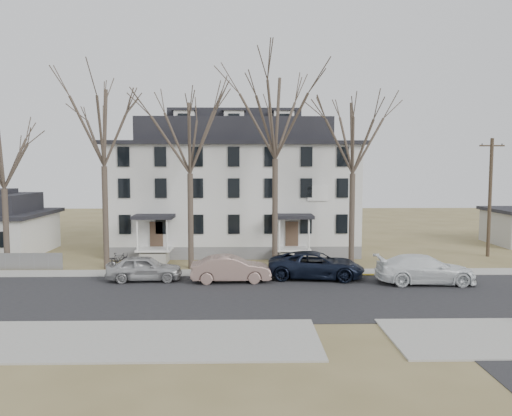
{
  "coord_description": "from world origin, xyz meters",
  "views": [
    {
      "loc": [
        -1.09,
        -25.45,
        7.33
      ],
      "look_at": [
        -0.37,
        9.0,
        4.39
      ],
      "focal_mm": 35.0,
      "sensor_mm": 36.0,
      "label": 1
    }
  ],
  "objects_px": {
    "car_tan": "(231,269)",
    "car_navy": "(316,266)",
    "tree_center": "(275,112)",
    "car_silver": "(144,269)",
    "car_white": "(425,270)",
    "bicycle_left": "(122,259)",
    "tree_mid_right": "(353,133)",
    "bicycle_right": "(119,260)",
    "tree_far_left": "(103,122)",
    "utility_pole_far": "(490,196)",
    "boarding_house": "(235,188)",
    "tree_bungalow": "(3,154)",
    "tree_mid_left": "(190,133)"
  },
  "relations": [
    {
      "from": "car_silver",
      "to": "car_navy",
      "type": "xyz_separation_m",
      "value": [
        11.0,
        0.47,
        0.05
      ]
    },
    {
      "from": "car_white",
      "to": "bicycle_left",
      "type": "height_order",
      "value": "car_white"
    },
    {
      "from": "tree_far_left",
      "to": "tree_mid_right",
      "type": "xyz_separation_m",
      "value": [
        17.5,
        0.0,
        -0.74
      ]
    },
    {
      "from": "car_tan",
      "to": "car_white",
      "type": "distance_m",
      "value": 12.07
    },
    {
      "from": "utility_pole_far",
      "to": "car_tan",
      "type": "relative_size",
      "value": 1.9
    },
    {
      "from": "utility_pole_far",
      "to": "bicycle_left",
      "type": "distance_m",
      "value": 29.25
    },
    {
      "from": "tree_mid_left",
      "to": "tree_center",
      "type": "xyz_separation_m",
      "value": [
        6.0,
        0.0,
        1.48
      ]
    },
    {
      "from": "utility_pole_far",
      "to": "car_white",
      "type": "height_order",
      "value": "utility_pole_far"
    },
    {
      "from": "car_silver",
      "to": "car_white",
      "type": "distance_m",
      "value": 17.58
    },
    {
      "from": "utility_pole_far",
      "to": "car_navy",
      "type": "xyz_separation_m",
      "value": [
        -15.02,
        -7.67,
        -4.05
      ]
    },
    {
      "from": "tree_far_left",
      "to": "utility_pole_far",
      "type": "distance_m",
      "value": 30.29
    },
    {
      "from": "boarding_house",
      "to": "tree_bungalow",
      "type": "relative_size",
      "value": 1.93
    },
    {
      "from": "car_silver",
      "to": "car_white",
      "type": "height_order",
      "value": "car_white"
    },
    {
      "from": "tree_mid_right",
      "to": "utility_pole_far",
      "type": "height_order",
      "value": "tree_mid_right"
    },
    {
      "from": "car_navy",
      "to": "car_silver",
      "type": "bearing_deg",
      "value": 100.13
    },
    {
      "from": "car_navy",
      "to": "car_white",
      "type": "xyz_separation_m",
      "value": [
        6.55,
        -1.56,
        0.02
      ]
    },
    {
      "from": "tree_bungalow",
      "to": "car_navy",
      "type": "bearing_deg",
      "value": -9.18
    },
    {
      "from": "tree_mid_right",
      "to": "bicycle_left",
      "type": "xyz_separation_m",
      "value": [
        -16.76,
        1.29,
        -9.19
      ]
    },
    {
      "from": "tree_center",
      "to": "tree_bungalow",
      "type": "height_order",
      "value": "tree_center"
    },
    {
      "from": "tree_mid_left",
      "to": "tree_far_left",
      "type": "bearing_deg",
      "value": 180.0
    },
    {
      "from": "tree_far_left",
      "to": "tree_mid_left",
      "type": "distance_m",
      "value": 6.05
    },
    {
      "from": "boarding_house",
      "to": "tree_bungalow",
      "type": "xyz_separation_m",
      "value": [
        -16.0,
        -8.15,
        2.74
      ]
    },
    {
      "from": "car_tan",
      "to": "car_navy",
      "type": "distance_m",
      "value": 5.57
    },
    {
      "from": "car_silver",
      "to": "boarding_house",
      "type": "bearing_deg",
      "value": -26.95
    },
    {
      "from": "tree_bungalow",
      "to": "tree_mid_left",
      "type": "bearing_deg",
      "value": 0.0
    },
    {
      "from": "tree_far_left",
      "to": "utility_pole_far",
      "type": "relative_size",
      "value": 1.44
    },
    {
      "from": "boarding_house",
      "to": "car_white",
      "type": "distance_m",
      "value": 18.4
    },
    {
      "from": "tree_center",
      "to": "utility_pole_far",
      "type": "bearing_deg",
      "value": 13.5
    },
    {
      "from": "tree_mid_right",
      "to": "bicycle_right",
      "type": "bearing_deg",
      "value": 177.09
    },
    {
      "from": "boarding_house",
      "to": "tree_far_left",
      "type": "relative_size",
      "value": 1.52
    },
    {
      "from": "car_navy",
      "to": "bicycle_right",
      "type": "distance_m",
      "value": 14.51
    },
    {
      "from": "car_silver",
      "to": "tree_bungalow",
      "type": "bearing_deg",
      "value": 66.99
    },
    {
      "from": "tree_bungalow",
      "to": "car_silver",
      "type": "xyz_separation_m",
      "value": [
        10.48,
        -3.94,
        -7.32
      ]
    },
    {
      "from": "bicycle_right",
      "to": "tree_center",
      "type": "bearing_deg",
      "value": -104.52
    },
    {
      "from": "tree_far_left",
      "to": "bicycle_left",
      "type": "bearing_deg",
      "value": 60.16
    },
    {
      "from": "tree_mid_left",
      "to": "tree_mid_right",
      "type": "distance_m",
      "value": 11.5
    },
    {
      "from": "bicycle_left",
      "to": "bicycle_right",
      "type": "height_order",
      "value": "bicycle_right"
    },
    {
      "from": "car_silver",
      "to": "tree_far_left",
      "type": "bearing_deg",
      "value": 39.04
    },
    {
      "from": "car_silver",
      "to": "car_white",
      "type": "xyz_separation_m",
      "value": [
        17.55,
        -1.09,
        0.08
      ]
    },
    {
      "from": "tree_mid_left",
      "to": "car_silver",
      "type": "height_order",
      "value": "tree_mid_left"
    },
    {
      "from": "boarding_house",
      "to": "tree_bungalow",
      "type": "height_order",
      "value": "boarding_house"
    },
    {
      "from": "tree_center",
      "to": "car_silver",
      "type": "bearing_deg",
      "value": -155.19
    },
    {
      "from": "car_navy",
      "to": "tree_mid_left",
      "type": "bearing_deg",
      "value": 75.43
    },
    {
      "from": "bicycle_left",
      "to": "car_white",
      "type": "bearing_deg",
      "value": -117.74
    },
    {
      "from": "tree_bungalow",
      "to": "car_white",
      "type": "xyz_separation_m",
      "value": [
        28.03,
        -5.03,
        -7.24
      ]
    },
    {
      "from": "tree_bungalow",
      "to": "car_navy",
      "type": "relative_size",
      "value": 1.75
    },
    {
      "from": "car_silver",
      "to": "bicycle_left",
      "type": "relative_size",
      "value": 3.04
    },
    {
      "from": "car_silver",
      "to": "car_navy",
      "type": "bearing_deg",
      "value": -89.98
    },
    {
      "from": "boarding_house",
      "to": "tree_center",
      "type": "xyz_separation_m",
      "value": [
        3.0,
        -8.15,
        5.71
      ]
    },
    {
      "from": "tree_mid_right",
      "to": "tree_mid_left",
      "type": "bearing_deg",
      "value": 180.0
    }
  ]
}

